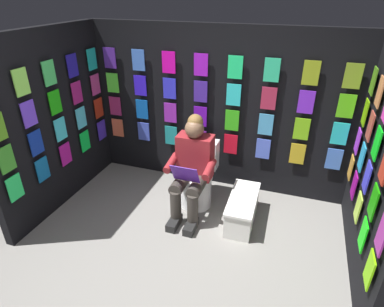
% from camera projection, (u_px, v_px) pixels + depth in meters
% --- Properties ---
extents(ground_plane, '(30.00, 30.00, 0.00)m').
position_uv_depth(ground_plane, '(157.00, 289.00, 2.89)').
color(ground_plane, gray).
extents(display_wall_back, '(3.37, 0.14, 2.05)m').
position_uv_depth(display_wall_back, '(218.00, 110.00, 4.05)').
color(display_wall_back, black).
rests_on(display_wall_back, ground).
extents(display_wall_left, '(0.14, 1.90, 2.05)m').
position_uv_depth(display_wall_left, '(380.00, 171.00, 2.72)').
color(display_wall_left, black).
rests_on(display_wall_left, ground).
extents(display_wall_right, '(0.14, 1.90, 2.05)m').
position_uv_depth(display_wall_right, '(53.00, 122.00, 3.70)').
color(display_wall_right, black).
rests_on(display_wall_right, ground).
extents(toilet, '(0.41, 0.55, 0.77)m').
position_uv_depth(toilet, '(198.00, 178.00, 3.93)').
color(toilet, white).
rests_on(toilet, ground).
extents(person_reading, '(0.53, 0.68, 1.19)m').
position_uv_depth(person_reading, '(192.00, 168.00, 3.61)').
color(person_reading, maroon).
rests_on(person_reading, ground).
extents(comic_longbox_near, '(0.31, 0.74, 0.33)m').
position_uv_depth(comic_longbox_near, '(242.00, 209.00, 3.65)').
color(comic_longbox_near, white).
rests_on(comic_longbox_near, ground).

